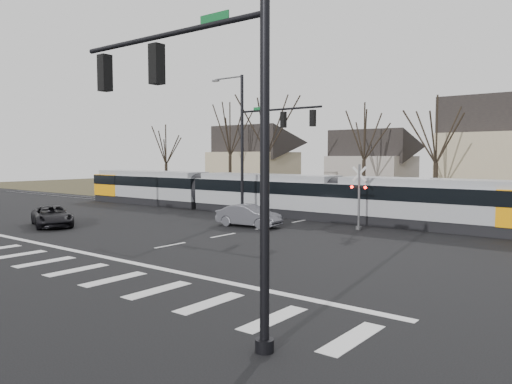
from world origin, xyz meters
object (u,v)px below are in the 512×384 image
Objects in this scene: suv at (52,216)px; rail_crossing_signal at (359,199)px; sedan at (249,216)px; tram at (265,192)px.

suv is 1.29× the size of rail_crossing_signal.
suv is at bearing 120.87° from sedan.
tram is 7.87× the size of suv.
sedan is 1.10× the size of rail_crossing_signal.
rail_crossing_signal reaches higher than sedan.
tram is 15.48m from suv.
rail_crossing_signal is (16.13, 10.78, 1.23)m from suv.
sedan is at bearing -153.02° from rail_crossing_signal.
sedan is at bearing -29.49° from suv.
tram is 7.27m from sedan.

